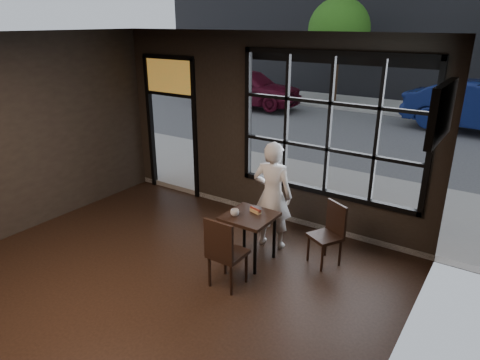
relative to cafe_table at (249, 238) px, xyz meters
The scene contains 15 objects.
floor 2.15m from the cafe_table, 109.18° to the right, with size 6.00×7.00×0.02m, color black.
ceiling 3.54m from the cafe_table, 109.18° to the right, with size 6.00×7.00×0.02m, color black.
wall_right 3.29m from the cafe_table, 41.01° to the right, with size 0.04×7.00×3.20m, color black.
window_frame 2.13m from the cafe_table, 71.42° to the left, with size 3.06×0.12×2.28m, color black.
stained_transom 3.74m from the cafe_table, 151.84° to the left, with size 1.20×0.06×0.70m, color orange.
street_asphalt 22.01m from the cafe_table, 91.81° to the left, with size 60.00×41.00×0.04m, color #545456.
cafe_table is the anchor object (origin of this frame).
chair_near 0.70m from the cafe_table, 81.91° to the right, with size 0.44×0.44×1.01m, color black.
chair_window 1.10m from the cafe_table, 29.59° to the left, with size 0.40×0.40×0.92m, color black.
man 0.76m from the cafe_table, 86.19° to the left, with size 0.62×0.41×1.70m, color white.
hotdog 0.42m from the cafe_table, 78.87° to the left, with size 0.20×0.08×0.06m, color tan, non-canonical shape.
cup 0.47m from the cafe_table, 139.77° to the right, with size 0.12×0.12×0.10m, color silver.
tv 3.05m from the cafe_table, ahead, with size 0.12×1.09×0.64m, color black.
maroon_car 11.75m from the cafe_table, 123.05° to the left, with size 1.73×4.31×1.47m, color #4F0C1E.
tree_left 13.47m from the cafe_table, 106.96° to the left, with size 2.47×2.47×4.22m.
Camera 1 is at (3.67, -2.68, 3.36)m, focal length 32.00 mm.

